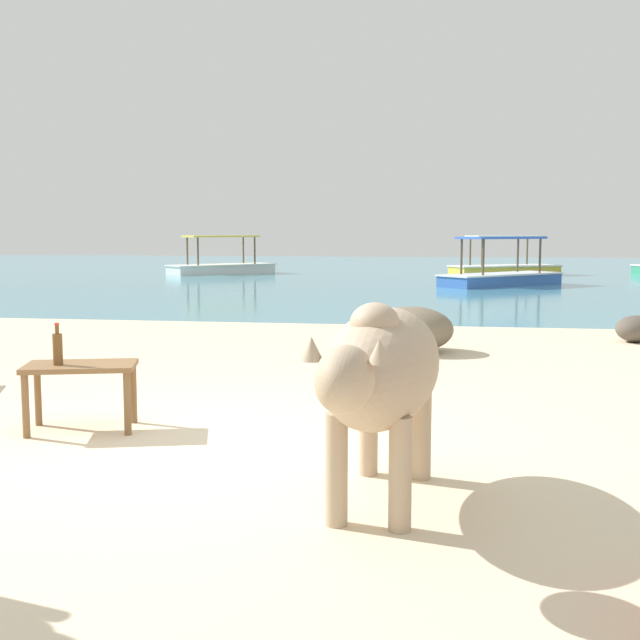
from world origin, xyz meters
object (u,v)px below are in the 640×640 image
Objects in this scene: cow at (382,370)px; boat_yellow at (505,266)px; boat_blue at (501,275)px; boat_white at (222,265)px; bottle at (58,348)px; low_bench_table at (81,375)px.

boat_yellow is (2.19, 22.89, -0.45)m from cow.
boat_blue reaches higher than cow.
boat_white is at bearing -23.15° from boat_yellow.
cow reaches higher than bottle.
cow is at bearing -25.54° from bottle.
bottle is (-2.35, 1.12, -0.11)m from cow.
boat_yellow and boat_blue have the same top height.
cow is at bearing -44.02° from low_bench_table.
low_bench_table is at bearing 58.60° from boat_white.
boat_blue reaches higher than low_bench_table.
low_bench_table is at bearing 28.79° from bottle.
boat_yellow reaches higher than bottle.
boat_white is (-7.25, 22.17, -0.45)m from cow.
boat_blue is at bearing 179.52° from cow.
boat_yellow is at bearing 78.21° from bottle.
boat_white reaches higher than cow.
cow is 2.61m from bottle.
boat_white reaches higher than low_bench_table.
low_bench_table is 16.86m from boat_blue.
bottle is at bearing -147.86° from boat_blue.
cow is 0.55× the size of boat_blue.
boat_white is 10.07m from boat_blue.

